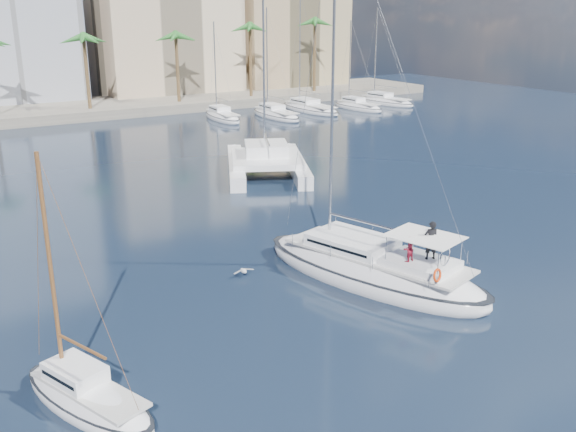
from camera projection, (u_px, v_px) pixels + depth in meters
ground at (282, 291)px, 31.27m from camera, size 160.00×160.00×0.00m
quay at (29, 113)px, 80.38m from camera, size 120.00×14.00×1.20m
building_beige at (164, 30)px, 95.79m from camera, size 20.00×14.00×20.00m
building_tan_right at (285, 35)px, 104.52m from camera, size 18.00×12.00×18.00m
palm_centre at (26, 34)px, 74.16m from camera, size 3.60×3.60×12.30m
palm_right at (278, 29)px, 91.22m from camera, size 3.60×3.60×12.30m
main_sloop at (372, 269)px, 32.38m from camera, size 7.70×13.68×19.36m
small_sloop at (87, 397)px, 22.05m from camera, size 4.18×6.81×9.35m
catamaran at (266, 159)px, 53.46m from camera, size 11.13×14.03×18.24m
seagull at (244, 271)px, 32.88m from camera, size 1.15×0.49×0.21m
moored_yacht_a at (223, 120)px, 79.28m from camera, size 3.37×9.52×11.90m
moored_yacht_b at (276, 118)px, 80.93m from camera, size 3.32×10.83×13.72m
moored_yacht_c at (310, 111)px, 85.81m from camera, size 3.98×12.33×15.54m
moored_yacht_d at (358, 109)px, 87.45m from camera, size 3.52×9.55×11.90m
moored_yacht_e at (385, 104)px, 92.33m from camera, size 4.61×11.11×13.72m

